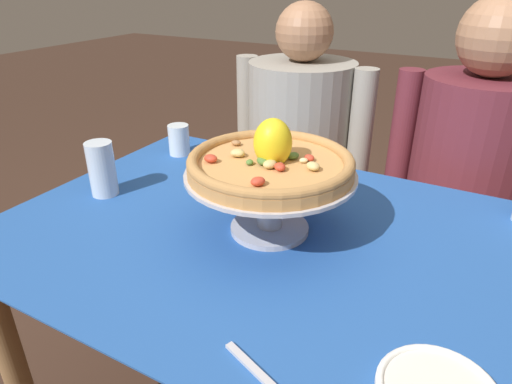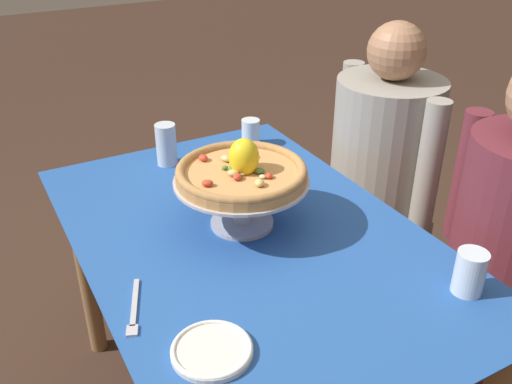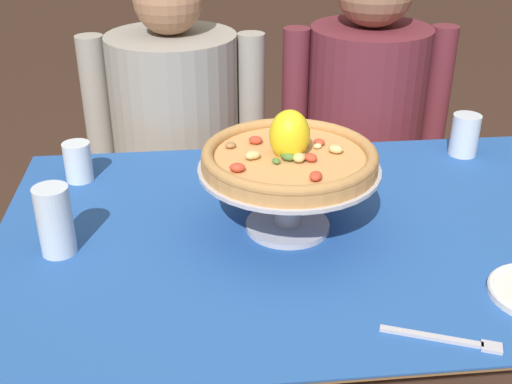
{
  "view_description": "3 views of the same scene",
  "coord_description": "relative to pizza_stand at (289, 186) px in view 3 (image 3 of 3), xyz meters",
  "views": [
    {
      "loc": [
        0.33,
        -0.75,
        1.25
      ],
      "look_at": [
        -0.1,
        0.02,
        0.81
      ],
      "focal_mm": 31.4,
      "sensor_mm": 36.0,
      "label": 1
    },
    {
      "loc": [
        1.11,
        -0.59,
        1.56
      ],
      "look_at": [
        -0.07,
        0.06,
        0.81
      ],
      "focal_mm": 39.66,
      "sensor_mm": 36.0,
      "label": 2
    },
    {
      "loc": [
        -0.24,
        -1.11,
        1.41
      ],
      "look_at": [
        -0.11,
        0.08,
        0.78
      ],
      "focal_mm": 44.94,
      "sensor_mm": 36.0,
      "label": 3
    }
  ],
  "objects": [
    {
      "name": "pizza_stand",
      "position": [
        0.0,
        0.0,
        0.0
      ],
      "size": [
        0.36,
        0.36,
        0.14
      ],
      "color": "#B7B7C1",
      "rests_on": "dining_table"
    },
    {
      "name": "dining_table",
      "position": [
        0.06,
        -0.01,
        -0.2
      ],
      "size": [
        1.3,
        0.85,
        0.73
      ],
      "color": "olive",
      "rests_on": "ground"
    },
    {
      "name": "pizza",
      "position": [
        -0.0,
        0.0,
        0.07
      ],
      "size": [
        0.34,
        0.34,
        0.11
      ],
      "color": "tan",
      "rests_on": "pizza_stand"
    },
    {
      "name": "water_glass_side_left",
      "position": [
        -0.45,
        -0.04,
        -0.04
      ],
      "size": [
        0.07,
        0.07,
        0.14
      ],
      "color": "silver",
      "rests_on": "dining_table"
    },
    {
      "name": "water_glass_back_right",
      "position": [
        0.5,
        0.32,
        -0.05
      ],
      "size": [
        0.07,
        0.07,
        0.11
      ],
      "color": "silver",
      "rests_on": "dining_table"
    },
    {
      "name": "diner_right",
      "position": [
        0.35,
        0.7,
        -0.23
      ],
      "size": [
        0.52,
        0.38,
        1.2
      ],
      "color": "maroon",
      "rests_on": "ground"
    },
    {
      "name": "water_glass_back_left",
      "position": [
        -0.46,
        0.27,
        -0.05
      ],
      "size": [
        0.06,
        0.06,
        0.09
      ],
      "color": "silver",
      "rests_on": "dining_table"
    },
    {
      "name": "diner_left",
      "position": [
        -0.24,
        0.7,
        -0.25
      ],
      "size": [
        0.54,
        0.39,
        1.16
      ],
      "color": "gray",
      "rests_on": "ground"
    },
    {
      "name": "dinner_fork",
      "position": [
        0.2,
        -0.37,
        -0.09
      ],
      "size": [
        0.18,
        0.09,
        0.01
      ],
      "color": "#B7B7C1",
      "rests_on": "dining_table"
    }
  ]
}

